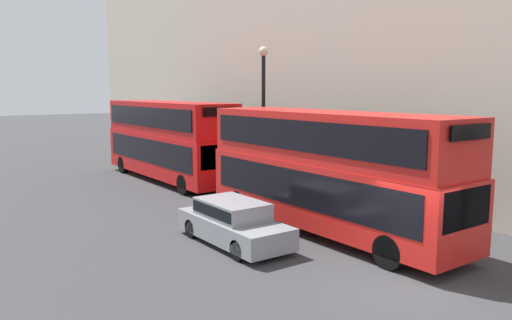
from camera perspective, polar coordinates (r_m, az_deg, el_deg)
ground_plane at (r=14.01m, az=16.30°, el=-13.21°), size 200.00×200.00×0.00m
bus_leading at (r=17.54m, az=8.08°, el=-0.73°), size 2.59×10.71×4.26m
bus_second_in_queue at (r=27.92m, az=-10.03°, el=2.56°), size 2.59×11.15×4.36m
car_dark_sedan at (r=16.38m, az=-2.63°, el=-7.00°), size 1.77×4.47×1.43m
street_lamp at (r=23.59m, az=0.86°, el=6.27°), size 0.44×0.44×6.99m
pedestrian at (r=31.45m, az=-7.99°, el=0.10°), size 0.36×0.36×1.56m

